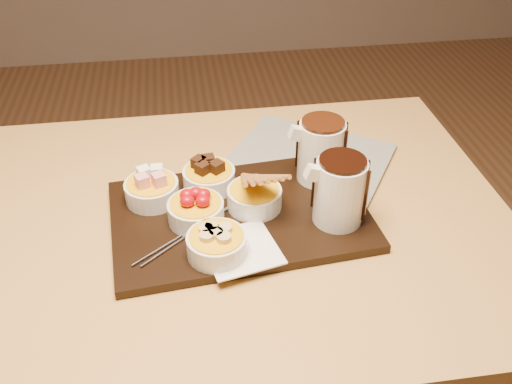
{
  "coord_description": "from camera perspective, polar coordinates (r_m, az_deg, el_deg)",
  "views": [
    {
      "loc": [
        0.0,
        -0.82,
        1.42
      ],
      "look_at": [
        0.12,
        -0.02,
        0.81
      ],
      "focal_mm": 40.0,
      "sensor_mm": 36.0,
      "label": 1
    }
  ],
  "objects": [
    {
      "name": "bowl_biscotti",
      "position": [
        1.04,
        -0.16,
        -0.61
      ],
      "size": [
        0.1,
        0.1,
        0.04
      ],
      "primitive_type": "cylinder",
      "color": "silver",
      "rests_on": "serving_board"
    },
    {
      "name": "pitcher_dark_chocolate",
      "position": [
        1.0,
        8.36,
        0.02
      ],
      "size": [
        0.1,
        0.1,
        0.12
      ],
      "primitive_type": "cylinder",
      "rotation": [
        0.0,
        0.0,
        0.09
      ],
      "color": "silver",
      "rests_on": "serving_board"
    },
    {
      "name": "serving_board",
      "position": [
        1.04,
        -1.63,
        -2.39
      ],
      "size": [
        0.48,
        0.34,
        0.02
      ],
      "primitive_type": "cube",
      "rotation": [
        0.0,
        0.0,
        0.09
      ],
      "color": "black",
      "rests_on": "dining_table"
    },
    {
      "name": "bowl_cake",
      "position": [
        1.09,
        -4.71,
        1.34
      ],
      "size": [
        0.1,
        0.1,
        0.04
      ],
      "primitive_type": "cylinder",
      "color": "silver",
      "rests_on": "serving_board"
    },
    {
      "name": "fondue_skewers",
      "position": [
        1.0,
        -6.32,
        -3.63
      ],
      "size": [
        0.18,
        0.23,
        0.01
      ],
      "primitive_type": null,
      "rotation": [
        0.0,
        0.0,
        -0.92
      ],
      "color": "silver",
      "rests_on": "serving_board"
    },
    {
      "name": "dining_table",
      "position": [
        1.12,
        -6.34,
        -6.5
      ],
      "size": [
        1.2,
        0.8,
        0.75
      ],
      "color": "#BE8D46",
      "rests_on": "ground"
    },
    {
      "name": "bowl_marshmallows",
      "position": [
        1.07,
        -10.36,
        0.08
      ],
      "size": [
        0.1,
        0.1,
        0.04
      ],
      "primitive_type": "cylinder",
      "color": "silver",
      "rests_on": "serving_board"
    },
    {
      "name": "bowl_bananas",
      "position": [
        0.94,
        -3.95,
        -5.33
      ],
      "size": [
        0.1,
        0.1,
        0.04
      ],
      "primitive_type": "cylinder",
      "color": "silver",
      "rests_on": "serving_board"
    },
    {
      "name": "pitcher_milk_chocolate",
      "position": [
        1.1,
        6.5,
        4.04
      ],
      "size": [
        0.1,
        0.1,
        0.12
      ],
      "primitive_type": "cylinder",
      "rotation": [
        0.0,
        0.0,
        0.09
      ],
      "color": "silver",
      "rests_on": "serving_board"
    },
    {
      "name": "bowl_strawberries",
      "position": [
        1.01,
        -6.03,
        -1.99
      ],
      "size": [
        0.1,
        0.1,
        0.04
      ],
      "primitive_type": "cylinder",
      "color": "silver",
      "rests_on": "serving_board"
    },
    {
      "name": "napkin",
      "position": [
        0.96,
        -1.54,
        -5.74
      ],
      "size": [
        0.14,
        0.14,
        0.0
      ],
      "primitive_type": "cube",
      "rotation": [
        0.0,
        0.0,
        0.23
      ],
      "color": "white",
      "rests_on": "serving_board"
    },
    {
      "name": "newspaper",
      "position": [
        1.21,
        5.35,
        3.33
      ],
      "size": [
        0.4,
        0.38,
        0.01
      ],
      "primitive_type": "cube",
      "rotation": [
        0.0,
        0.0,
        -0.57
      ],
      "color": "beige",
      "rests_on": "dining_table"
    }
  ]
}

